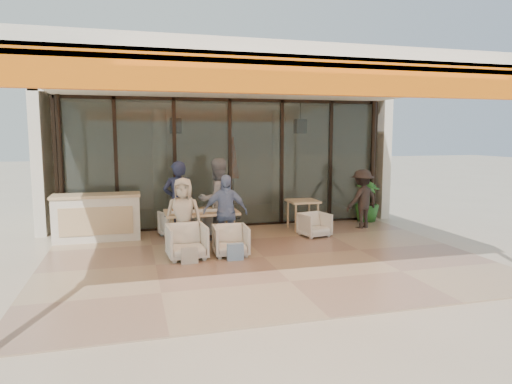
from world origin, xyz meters
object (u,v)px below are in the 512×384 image
chair_near_left (187,240)px  standing_woman (362,199)px  host_counter (97,217)px  chair_far_left (177,223)px  chair_near_right (231,239)px  diner_periwinkle (225,212)px  dining_table (201,214)px  diner_cream (183,215)px  side_chair (315,224)px  diner_navy (179,202)px  diner_grey (217,200)px  chair_far_right (213,220)px  potted_palm (367,200)px  side_table (303,205)px

chair_near_left → standing_woman: 4.83m
host_counter → standing_woman: bearing=-2.9°
chair_far_left → host_counter: bearing=-23.3°
chair_near_right → standing_woman: bearing=26.7°
diner_periwinkle → dining_table: bearing=136.7°
diner_cream → side_chair: 3.12m
diner_navy → diner_periwinkle: bearing=137.3°
chair_near_left → diner_grey: diner_grey is taller
chair_near_left → side_chair: chair_near_left is taller
dining_table → side_chair: (2.61, 0.14, -0.38)m
chair_far_right → chair_near_left: bearing=61.3°
diner_periwinkle → potted_palm: diner_periwinkle is taller
chair_near_right → diner_periwinkle: (0.00, 0.50, 0.44)m
diner_grey → standing_woman: 3.69m
chair_far_right → side_chair: (2.19, -0.80, -0.05)m
chair_near_right → dining_table: bearing=116.3°
side_table → side_chair: size_ratio=1.21×
standing_woman → diner_navy: bearing=-15.6°
side_table → chair_near_right: bearing=-139.8°
chair_far_right → standing_woman: (3.68, -0.23, 0.38)m
side_chair → diner_periwinkle: bearing=-176.4°
diner_periwinkle → side_table: (2.19, 1.35, -0.13)m
diner_cream → side_chair: (3.03, 0.60, -0.44)m
chair_far_left → side_table: 3.04m
host_counter → diner_periwinkle: diner_periwinkle is taller
diner_navy → diner_periwinkle: 1.24m
dining_table → side_chair: 2.64m
diner_navy → chair_far_left: bearing=-85.7°
host_counter → standing_woman: (6.23, -0.31, 0.21)m
chair_far_right → standing_woman: standing_woman is taller
diner_cream → standing_woman: diner_cream is taller
side_table → standing_woman: bearing=-6.8°
host_counter → chair_far_right: 2.56m
chair_far_right → diner_periwinkle: (0.00, -1.40, 0.41)m
standing_woman → chair_near_right: bearing=5.4°
chair_near_right → diner_grey: diner_grey is taller
host_counter → diner_navy: 1.84m
diner_periwinkle → chair_far_right: bearing=93.7°
standing_woman → diner_periwinkle: bearing=-1.4°
diner_navy → diner_periwinkle: (0.84, -0.90, -0.12)m
diner_cream → side_table: size_ratio=2.00×
chair_far_right → chair_near_left: 2.08m
chair_near_left → potted_palm: bearing=21.9°
chair_near_left → diner_cream: bearing=86.4°
side_table → diner_grey: bearing=-168.4°
diner_grey → standing_woman: bearing=164.7°
host_counter → chair_near_left: (1.71, -1.98, -0.17)m
diner_grey → side_chair: size_ratio=2.94×
dining_table → chair_near_left: 1.09m
diner_grey → side_chair: (2.19, -0.30, -0.60)m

